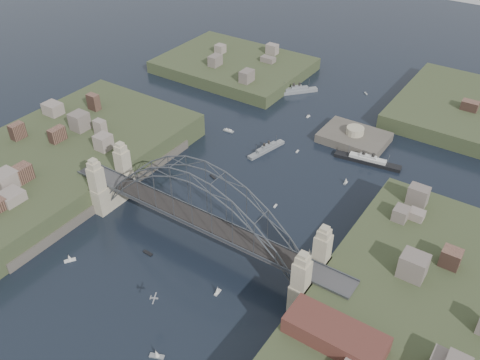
% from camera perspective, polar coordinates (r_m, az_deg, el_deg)
% --- Properties ---
extents(ground, '(500.00, 500.00, 0.00)m').
position_cam_1_polar(ground, '(136.75, -4.25, -7.08)').
color(ground, black).
rests_on(ground, ground).
extents(bridge, '(84.00, 13.80, 24.60)m').
position_cam_1_polar(bridge, '(128.67, -4.49, -3.07)').
color(bridge, '#434345').
rests_on(bridge, ground).
extents(shore_west, '(50.50, 90.00, 12.00)m').
position_cam_1_polar(shore_west, '(170.18, -19.78, 1.21)').
color(shore_west, '#364124').
rests_on(shore_west, ground).
extents(shore_east, '(50.50, 90.00, 12.00)m').
position_cam_1_polar(shore_east, '(119.51, 19.09, -16.59)').
color(shore_east, '#364124').
rests_on(shore_east, ground).
extents(headland_nw, '(60.00, 45.00, 9.00)m').
position_cam_1_polar(headland_nw, '(228.72, -0.65, 12.10)').
color(headland_nw, '#364124').
rests_on(headland_nw, ground).
extents(fort_island, '(22.00, 16.00, 9.40)m').
position_cam_1_polar(fort_island, '(181.76, 12.43, 4.11)').
color(fort_island, '#4C463D').
rests_on(fort_island, ground).
extents(wharf_shed, '(20.00, 8.00, 4.00)m').
position_cam_1_polar(wharf_shed, '(106.21, 10.51, -16.44)').
color(wharf_shed, '#592D26').
rests_on(wharf_shed, shore_east).
extents(naval_cruiser_near, '(5.53, 15.54, 4.64)m').
position_cam_1_polar(naval_cruiser_near, '(171.99, 2.93, 3.43)').
color(naval_cruiser_near, gray).
rests_on(naval_cruiser_near, ground).
extents(naval_cruiser_far, '(13.34, 14.74, 5.90)m').
position_cam_1_polar(naval_cruiser_far, '(210.39, 6.24, 9.77)').
color(naval_cruiser_far, gray).
rests_on(naval_cruiser_far, ground).
extents(ocean_liner, '(21.70, 5.80, 5.28)m').
position_cam_1_polar(ocean_liner, '(170.87, 13.91, 2.10)').
color(ocean_liner, black).
rests_on(ocean_liner, ground).
extents(aeroplane, '(1.93, 3.04, 0.48)m').
position_cam_1_polar(aeroplane, '(115.88, -9.54, -12.76)').
color(aeroplane, '#9FA1A5').
extents(small_boat_a, '(2.62, 1.67, 0.45)m').
position_cam_1_polar(small_boat_a, '(159.84, -3.02, 0.35)').
color(small_boat_a, silver).
rests_on(small_boat_a, ground).
extents(small_boat_b, '(0.67, 1.64, 0.45)m').
position_cam_1_polar(small_boat_b, '(148.48, 3.92, -2.90)').
color(small_boat_b, silver).
rests_on(small_boat_b, ground).
extents(small_boat_c, '(2.78, 1.01, 0.45)m').
position_cam_1_polar(small_boat_c, '(135.79, -10.15, -7.97)').
color(small_boat_c, silver).
rests_on(small_boat_c, ground).
extents(small_boat_d, '(1.03, 2.09, 2.38)m').
position_cam_1_polar(small_boat_d, '(159.80, 11.63, -0.11)').
color(small_boat_d, silver).
rests_on(small_boat_d, ground).
extents(small_boat_e, '(3.99, 1.51, 1.43)m').
position_cam_1_polar(small_boat_e, '(182.94, -1.29, 5.47)').
color(small_boat_e, silver).
rests_on(small_boat_e, ground).
extents(small_boat_f, '(0.67, 1.64, 0.45)m').
position_cam_1_polar(small_boat_f, '(172.64, 6.36, 3.15)').
color(small_boat_f, silver).
rests_on(small_boat_f, ground).
extents(small_boat_g, '(3.33, 2.14, 2.38)m').
position_cam_1_polar(small_boat_g, '(114.55, -9.21, -18.53)').
color(small_boat_g, silver).
rests_on(small_boat_g, ground).
extents(small_boat_h, '(0.85, 1.80, 1.43)m').
position_cam_1_polar(small_boat_h, '(193.58, 7.55, 7.00)').
color(small_boat_h, silver).
rests_on(small_boat_h, ground).
extents(small_boat_i, '(2.66, 1.39, 2.38)m').
position_cam_1_polar(small_boat_i, '(134.05, 7.69, -7.96)').
color(small_boat_i, silver).
rests_on(small_boat_i, ground).
extents(small_boat_j, '(2.40, 2.92, 2.38)m').
position_cam_1_polar(small_boat_j, '(138.27, -18.34, -8.26)').
color(small_boat_j, silver).
rests_on(small_boat_j, ground).
extents(small_boat_k, '(2.08, 1.99, 0.45)m').
position_cam_1_polar(small_boat_k, '(214.75, 13.73, 9.27)').
color(small_boat_k, silver).
rests_on(small_boat_k, ground).
extents(small_boat_l, '(1.90, 2.70, 1.43)m').
position_cam_1_polar(small_boat_l, '(175.53, -10.68, 3.36)').
color(small_boat_l, silver).
rests_on(small_boat_l, ground).
extents(small_boat_m, '(1.05, 2.16, 2.38)m').
position_cam_1_polar(small_boat_m, '(124.06, -2.50, -12.10)').
color(small_boat_m, silver).
rests_on(small_boat_m, ground).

